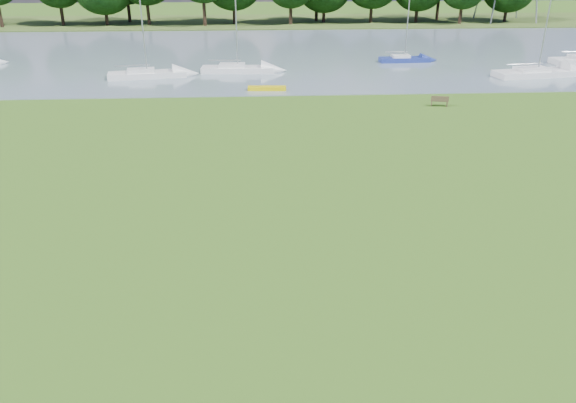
{
  "coord_description": "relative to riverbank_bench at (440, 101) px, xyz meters",
  "views": [
    {
      "loc": [
        -0.38,
        -23.12,
        11.01
      ],
      "look_at": [
        0.9,
        -2.0,
        1.44
      ],
      "focal_mm": 35.0,
      "sensor_mm": 36.0,
      "label": 1
    }
  ],
  "objects": [
    {
      "name": "sailboat_1",
      "position": [
        12.42,
        10.1,
        0.14
      ],
      "size": [
        8.64,
        3.7,
        10.39
      ],
      "rotation": [
        0.0,
        0.0,
        0.17
      ],
      "color": "white",
      "rests_on": "river"
    },
    {
      "name": "sailboat_3",
      "position": [
        1.78,
        17.94,
        0.1
      ],
      "size": [
        5.33,
        1.71,
        7.59
      ],
      "rotation": [
        0.0,
        0.0,
        0.04
      ],
      "color": "navy",
      "rests_on": "river"
    },
    {
      "name": "sailboat_2",
      "position": [
        -15.68,
        13.66,
        0.12
      ],
      "size": [
        7.09,
        2.33,
        8.35
      ],
      "rotation": [
        0.0,
        0.0,
        -0.05
      ],
      "color": "white",
      "rests_on": "river"
    },
    {
      "name": "kayak",
      "position": [
        -12.98,
        5.91,
        -0.19
      ],
      "size": [
        3.26,
        0.94,
        0.32
      ],
      "primitive_type": "cube",
      "rotation": [
        0.0,
        0.0,
        -0.06
      ],
      "color": "#DFC607",
      "rests_on": "river"
    },
    {
      "name": "river",
      "position": [
        -13.68,
        23.91,
        -0.41
      ],
      "size": [
        220.0,
        40.0,
        0.1
      ],
      "primitive_type": "cube",
      "color": "slate",
      "rests_on": "ground"
    },
    {
      "name": "ground",
      "position": [
        -13.68,
        -18.09,
        -0.41
      ],
      "size": [
        220.0,
        220.0,
        0.0
      ],
      "primitive_type": "plane",
      "color": "#566C24"
    },
    {
      "name": "sailboat_5",
      "position": [
        -24.01,
        11.71,
        0.14
      ],
      "size": [
        7.31,
        3.09,
        10.08
      ],
      "rotation": [
        0.0,
        0.0,
        0.16
      ],
      "color": "white",
      "rests_on": "river"
    },
    {
      "name": "far_bank",
      "position": [
        -13.68,
        53.91,
        -0.41
      ],
      "size": [
        220.0,
        20.0,
        0.4
      ],
      "primitive_type": "cube",
      "color": "#4C6626",
      "rests_on": "ground"
    },
    {
      "name": "riverbank_bench",
      "position": [
        0.0,
        0.0,
        0.0
      ],
      "size": [
        1.37,
        0.7,
        0.81
      ],
      "rotation": [
        0.0,
        0.0,
        -0.25
      ],
      "color": "brown",
      "rests_on": "ground"
    }
  ]
}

